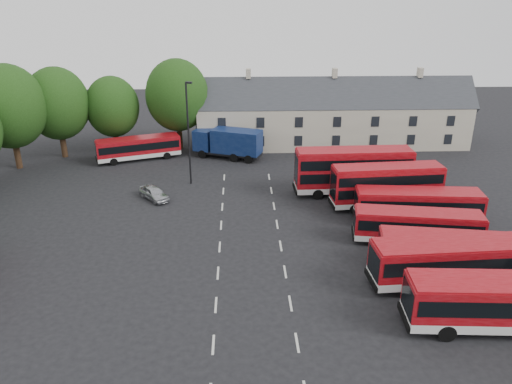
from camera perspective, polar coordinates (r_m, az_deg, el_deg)
ground at (r=39.29m, az=-4.27°, el=-7.69°), size 140.00×140.00×0.00m
lane_markings at (r=41.00m, az=-0.66°, el=-6.23°), size 5.15×33.80×0.01m
treeline at (r=59.29m, az=-24.45°, el=7.80°), size 29.92×32.59×12.01m
terrace_houses at (r=67.02m, az=8.70°, el=8.56°), size 35.70×7.13×10.06m
bus_row_a at (r=34.51m, az=26.94°, el=-10.98°), size 12.41×3.61×3.46m
bus_row_b at (r=37.81m, az=22.05°, el=-7.18°), size 12.16×3.43×3.40m
bus_row_c at (r=39.93m, az=20.99°, el=-5.99°), size 10.11×3.81×2.79m
bus_row_d at (r=42.79m, az=18.00°, el=-3.54°), size 10.41×3.89×2.88m
bus_row_e at (r=46.45m, az=18.04°, el=-1.27°), size 11.15×3.50×3.10m
bus_dd_south at (r=48.63m, az=14.71°, el=0.89°), size 10.50×3.14×4.24m
bus_dd_north at (r=51.09m, az=11.06°, el=2.62°), size 11.67×3.05×4.75m
bus_north at (r=62.35m, az=-13.28°, el=5.08°), size 10.11×5.44×2.81m
box_truck at (r=61.36m, az=-3.15°, el=5.73°), size 8.71×5.42×3.64m
silver_car at (r=50.55m, az=-11.58°, el=-0.12°), size 3.71×4.03×1.34m
lamppost at (r=52.35m, az=-7.72°, el=6.91°), size 0.76×0.44×10.92m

